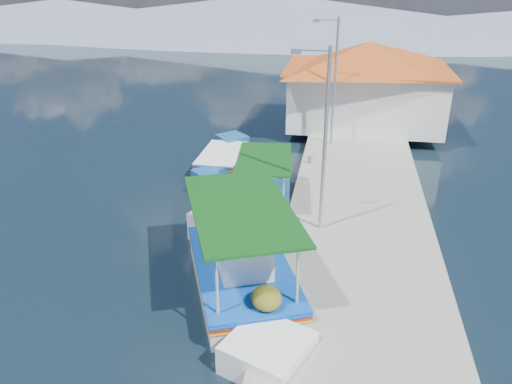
# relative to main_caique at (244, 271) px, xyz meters

# --- Properties ---
(ground) EXTENTS (160.00, 160.00, 0.00)m
(ground) POSITION_rel_main_caique_xyz_m (-2.60, 1.16, -0.57)
(ground) COLOR black
(ground) RESTS_ON ground
(quay) EXTENTS (5.00, 44.00, 0.50)m
(quay) POSITION_rel_main_caique_xyz_m (3.30, 7.16, -0.32)
(quay) COLOR gray
(quay) RESTS_ON ground
(bollards) EXTENTS (0.20, 17.20, 0.30)m
(bollards) POSITION_rel_main_caique_xyz_m (1.20, 6.41, 0.08)
(bollards) COLOR #A5A8AD
(bollards) RESTS_ON quay
(main_caique) EXTENTS (4.78, 8.27, 2.94)m
(main_caique) POSITION_rel_main_caique_xyz_m (0.00, 0.00, 0.00)
(main_caique) COLOR white
(main_caique) RESTS_ON ground
(caique_green_canopy) EXTENTS (2.36, 6.42, 2.42)m
(caique_green_canopy) POSITION_rel_main_caique_xyz_m (-0.23, 5.14, -0.21)
(caique_green_canopy) COLOR white
(caique_green_canopy) RESTS_ON ground
(caique_blue_hull) EXTENTS (1.82, 6.10, 1.08)m
(caique_blue_hull) POSITION_rel_main_caique_xyz_m (-2.89, 9.37, -0.27)
(caique_blue_hull) COLOR #165286
(caique_blue_hull) RESTS_ON ground
(harbor_building) EXTENTS (10.49, 10.49, 4.40)m
(harbor_building) POSITION_rel_main_caique_xyz_m (3.60, 16.16, 2.21)
(harbor_building) COLOR silver
(harbor_building) RESTS_ON quay
(lamp_post_near) EXTENTS (1.21, 0.14, 6.00)m
(lamp_post_near) POSITION_rel_main_caique_xyz_m (1.91, 3.16, 3.28)
(lamp_post_near) COLOR #A5A8AD
(lamp_post_near) RESTS_ON quay
(lamp_post_far) EXTENTS (1.21, 0.14, 6.00)m
(lamp_post_far) POSITION_rel_main_caique_xyz_m (1.91, 12.16, 3.28)
(lamp_post_far) COLOR #A5A8AD
(lamp_post_far) RESTS_ON quay
(mountain_ridge) EXTENTS (171.40, 96.00, 5.50)m
(mountain_ridge) POSITION_rel_main_caique_xyz_m (3.94, 57.16, 1.47)
(mountain_ridge) COLOR slate
(mountain_ridge) RESTS_ON ground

